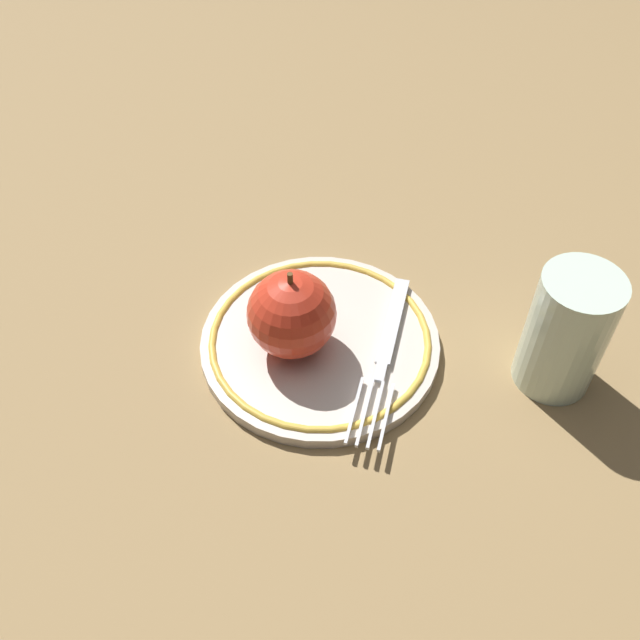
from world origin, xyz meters
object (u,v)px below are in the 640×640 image
object	(u,v)px
plate	(320,342)
drinking_glass	(566,332)
fork	(385,351)
apple_red_whole	(293,313)

from	to	relation	value
plate	drinking_glass	bearing A→B (deg)	109.49
plate	drinking_glass	world-z (taller)	drinking_glass
plate	fork	size ratio (longest dim) A/B	1.13
apple_red_whole	fork	world-z (taller)	apple_red_whole
plate	apple_red_whole	bearing A→B (deg)	-45.37
fork	plate	bearing A→B (deg)	-93.54
fork	drinking_glass	bearing A→B (deg)	98.59
apple_red_whole	drinking_glass	size ratio (longest dim) A/B	0.74
fork	apple_red_whole	bearing A→B (deg)	-84.02
plate	apple_red_whole	distance (m)	0.05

